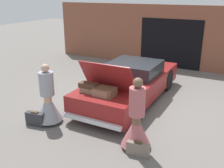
{
  "coord_description": "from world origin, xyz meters",
  "views": [
    {
      "loc": [
        3.2,
        -7.31,
        3.36
      ],
      "look_at": [
        0.0,
        -1.28,
        0.93
      ],
      "focal_mm": 42.0,
      "sensor_mm": 36.0,
      "label": 1
    }
  ],
  "objects_px": {
    "person_left": "(48,103)",
    "car": "(130,83)",
    "person_right": "(136,124)",
    "suitcase_beside_right_person": "(138,149)",
    "suitcase_beside_left_person": "(35,119)"
  },
  "relations": [
    {
      "from": "suitcase_beside_left_person",
      "to": "suitcase_beside_right_person",
      "type": "relative_size",
      "value": 1.05
    },
    {
      "from": "car",
      "to": "suitcase_beside_left_person",
      "type": "relative_size",
      "value": 8.88
    },
    {
      "from": "person_right",
      "to": "suitcase_beside_left_person",
      "type": "bearing_deg",
      "value": 103.77
    },
    {
      "from": "person_right",
      "to": "car",
      "type": "bearing_deg",
      "value": 35.03
    },
    {
      "from": "person_left",
      "to": "suitcase_beside_right_person",
      "type": "bearing_deg",
      "value": 81.24
    },
    {
      "from": "car",
      "to": "suitcase_beside_left_person",
      "type": "bearing_deg",
      "value": -117.89
    },
    {
      "from": "person_right",
      "to": "person_left",
      "type": "bearing_deg",
      "value": 97.28
    },
    {
      "from": "person_right",
      "to": "suitcase_beside_right_person",
      "type": "relative_size",
      "value": 3.29
    },
    {
      "from": "suitcase_beside_right_person",
      "to": "suitcase_beside_left_person",
      "type": "bearing_deg",
      "value": -179.91
    },
    {
      "from": "suitcase_beside_right_person",
      "to": "person_left",
      "type": "bearing_deg",
      "value": 173.58
    },
    {
      "from": "suitcase_beside_right_person",
      "to": "car",
      "type": "bearing_deg",
      "value": 117.2
    },
    {
      "from": "person_left",
      "to": "car",
      "type": "bearing_deg",
      "value": 150.56
    },
    {
      "from": "person_left",
      "to": "person_right",
      "type": "xyz_separation_m",
      "value": [
        2.55,
        -0.04,
        0.02
      ]
    },
    {
      "from": "person_right",
      "to": "suitcase_beside_right_person",
      "type": "bearing_deg",
      "value": -140.52
    },
    {
      "from": "car",
      "to": "person_left",
      "type": "height_order",
      "value": "person_left"
    }
  ]
}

